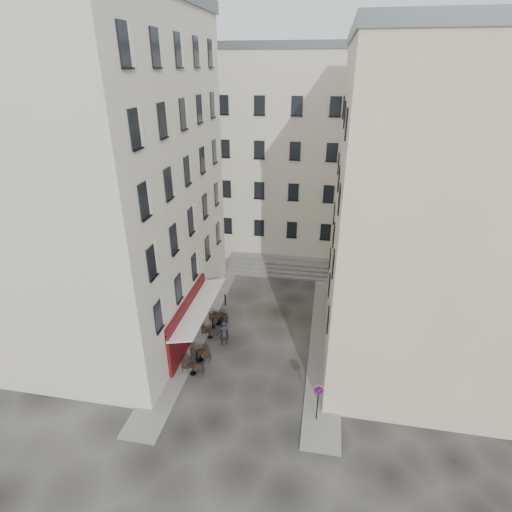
% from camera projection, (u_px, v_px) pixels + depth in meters
% --- Properties ---
extents(ground, '(90.00, 90.00, 0.00)m').
position_uv_depth(ground, '(252.00, 361.00, 25.21)').
color(ground, black).
rests_on(ground, ground).
extents(sidewalk_left, '(2.00, 22.00, 0.12)m').
position_uv_depth(sidewalk_left, '(202.00, 317.00, 29.47)').
color(sidewalk_left, slate).
rests_on(sidewalk_left, ground).
extents(sidewalk_right, '(2.00, 18.00, 0.12)m').
position_uv_depth(sidewalk_right, '(325.00, 339.00, 27.12)').
color(sidewalk_right, slate).
rests_on(sidewalk_right, ground).
extents(building_left, '(12.20, 16.20, 20.60)m').
position_uv_depth(building_left, '(97.00, 181.00, 25.15)').
color(building_left, beige).
rests_on(building_left, ground).
extents(building_right, '(12.20, 14.20, 18.60)m').
position_uv_depth(building_right, '(444.00, 213.00, 22.61)').
color(building_right, tan).
rests_on(building_right, ground).
extents(building_back, '(18.20, 10.20, 18.60)m').
position_uv_depth(building_back, '(279.00, 153.00, 38.24)').
color(building_back, beige).
rests_on(building_back, ground).
extents(cafe_storefront, '(1.74, 7.30, 3.50)m').
position_uv_depth(cafe_storefront, '(190.00, 320.00, 25.99)').
color(cafe_storefront, '#440909').
rests_on(cafe_storefront, ground).
extents(stone_steps, '(9.00, 3.15, 0.80)m').
position_uv_depth(stone_steps, '(278.00, 266.00, 36.21)').
color(stone_steps, '#5C5A57').
rests_on(stone_steps, ground).
extents(bollard_near, '(0.12, 0.12, 0.98)m').
position_uv_depth(bollard_near, '(197.00, 358.00, 24.62)').
color(bollard_near, black).
rests_on(bollard_near, ground).
extents(bollard_mid, '(0.12, 0.12, 0.98)m').
position_uv_depth(bollard_mid, '(213.00, 326.00, 27.73)').
color(bollard_mid, black).
rests_on(bollard_mid, ground).
extents(bollard_far, '(0.12, 0.12, 0.98)m').
position_uv_depth(bollard_far, '(225.00, 299.00, 30.84)').
color(bollard_far, black).
rests_on(bollard_far, ground).
extents(no_parking_sign, '(0.54, 0.12, 2.37)m').
position_uv_depth(no_parking_sign, '(318.00, 396.00, 20.23)').
color(no_parking_sign, black).
rests_on(no_parking_sign, ground).
extents(bistro_table_a, '(1.35, 0.63, 0.95)m').
position_uv_depth(bistro_table_a, '(193.00, 368.00, 23.92)').
color(bistro_table_a, black).
rests_on(bistro_table_a, ground).
extents(bistro_table_b, '(1.31, 0.61, 0.92)m').
position_uv_depth(bistro_table_b, '(201.00, 354.00, 25.04)').
color(bistro_table_b, black).
rests_on(bistro_table_b, ground).
extents(bistro_table_c, '(1.16, 0.54, 0.82)m').
position_uv_depth(bistro_table_c, '(210.00, 333.00, 27.17)').
color(bistro_table_c, black).
rests_on(bistro_table_c, ground).
extents(bistro_table_d, '(1.29, 0.61, 0.91)m').
position_uv_depth(bistro_table_d, '(218.00, 319.00, 28.56)').
color(bistro_table_d, black).
rests_on(bistro_table_d, ground).
extents(bistro_table_e, '(1.13, 0.53, 0.79)m').
position_uv_depth(bistro_table_e, '(221.00, 316.00, 28.97)').
color(bistro_table_e, black).
rests_on(bistro_table_e, ground).
extents(pedestrian, '(0.79, 0.70, 1.83)m').
position_uv_depth(pedestrian, '(224.00, 333.00, 26.32)').
color(pedestrian, black).
rests_on(pedestrian, ground).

